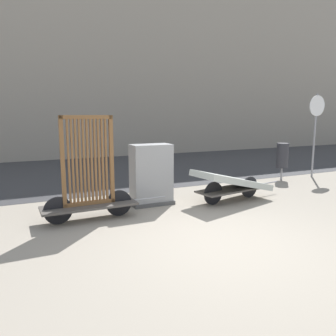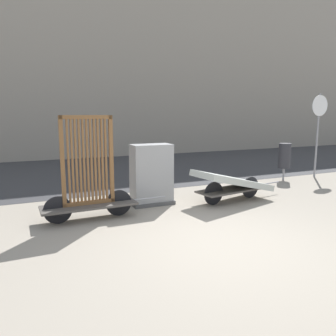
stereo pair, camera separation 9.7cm
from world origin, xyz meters
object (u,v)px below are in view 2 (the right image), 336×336
bike_cart_with_mattress (233,183)px  trash_bin (285,156)px  bike_cart_with_bedframe (89,184)px  utility_cabinet (151,176)px  sign_post (318,122)px

bike_cart_with_mattress → trash_bin: bearing=17.5°
bike_cart_with_bedframe → trash_bin: size_ratio=2.20×
utility_cabinet → sign_post: 6.02m
bike_cart_with_mattress → sign_post: (4.09, 1.38, 1.29)m
utility_cabinet → trash_bin: size_ratio=1.19×
sign_post → bike_cart_with_bedframe: bearing=-169.3°
bike_cart_with_bedframe → utility_cabinet: 1.55m
bike_cart_with_bedframe → utility_cabinet: (1.45, 0.54, -0.06)m
utility_cabinet → bike_cart_with_bedframe: bearing=-159.7°
trash_bin → sign_post: (1.28, -0.01, 0.99)m
bike_cart_with_bedframe → sign_post: sign_post is taller
sign_post → utility_cabinet: bearing=-171.8°
bike_cart_with_bedframe → utility_cabinet: size_ratio=1.86×
sign_post → trash_bin: bearing=179.6°
bike_cart_with_mattress → utility_cabinet: 1.86m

